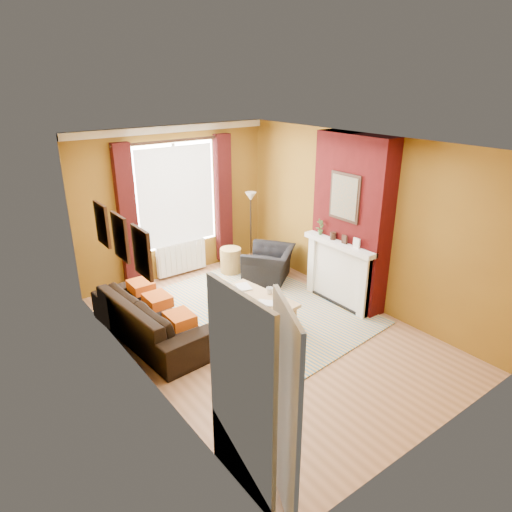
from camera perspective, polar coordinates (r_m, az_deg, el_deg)
name	(u,v)px	position (r m, az deg, el deg)	size (l,w,h in m)	color
ground	(266,331)	(7.00, 1.24, -9.39)	(5.50, 5.50, 0.00)	#926442
room_walls	(287,232)	(6.98, 3.96, 2.98)	(3.82, 5.54, 2.83)	brown
striped_rug	(260,309)	(7.60, 0.45, -6.61)	(2.89, 3.77, 0.02)	teal
sofa	(152,317)	(6.89, -12.87, -7.40)	(2.25, 0.88, 0.66)	black
armchair	(269,264)	(8.54, 1.62, -1.06)	(0.96, 0.84, 0.62)	black
coffee_table	(256,300)	(7.07, 0.01, -5.50)	(0.81, 1.36, 0.43)	tan
wicker_stool	(231,261)	(8.87, -3.18, -0.59)	(0.52, 0.52, 0.51)	#A68348
floor_lamp	(251,208)	(8.96, -0.66, 6.00)	(0.26, 0.26, 1.51)	black
book_a	(264,306)	(6.77, 1.02, -6.26)	(0.18, 0.25, 0.02)	#999999
book_b	(237,288)	(7.33, -2.36, -4.00)	(0.21, 0.29, 0.02)	#999999
mug	(270,291)	(7.14, 1.72, -4.36)	(0.11, 0.11, 0.10)	#999999
tv_remote	(244,296)	(7.07, -1.56, -5.02)	(0.09, 0.16, 0.02)	#242527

